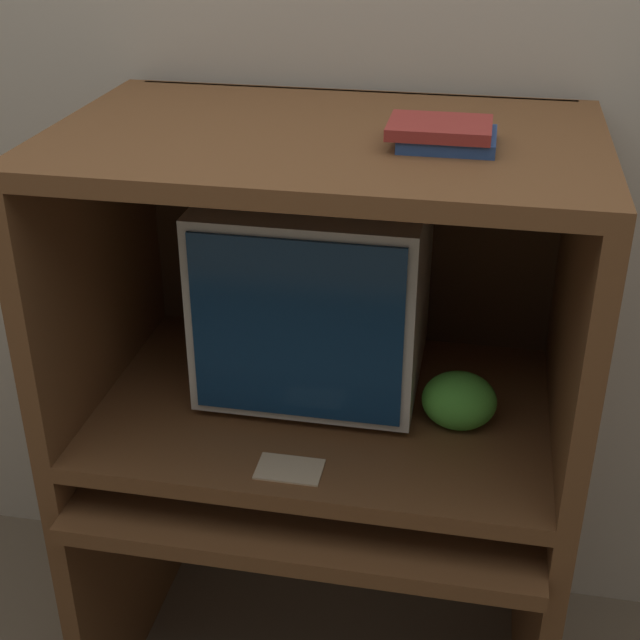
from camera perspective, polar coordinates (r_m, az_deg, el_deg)
name	(u,v)px	position (r m, az deg, el deg)	size (l,w,h in m)	color
wall_back	(358,106)	(2.02, 2.42, 13.51)	(6.00, 0.06, 2.60)	beige
desk_base	(321,544)	(2.06, 0.04, -14.13)	(1.00, 0.69, 0.66)	brown
desk_monitor_shelf	(325,412)	(1.89, 0.30, -5.88)	(1.00, 0.65, 0.11)	brown
hutch_upper	(328,222)	(1.73, 0.55, 6.30)	(1.00, 0.65, 0.58)	brown
crt_monitor	(317,287)	(1.85, -0.20, 2.11)	(0.44, 0.42, 0.43)	beige
keyboard	(296,482)	(1.82, -1.56, -10.32)	(0.44, 0.16, 0.03)	black
mouse	(443,501)	(1.79, 7.85, -11.43)	(0.07, 0.05, 0.03)	#B7B7B7
snack_bag	(459,401)	(1.79, 8.90, -5.12)	(0.15, 0.11, 0.12)	green
book_stack	(444,134)	(1.56, 7.93, 11.73)	(0.18, 0.15, 0.04)	navy
paper_card	(289,469)	(1.69, -1.97, -9.52)	(0.12, 0.08, 0.00)	#CCB28C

